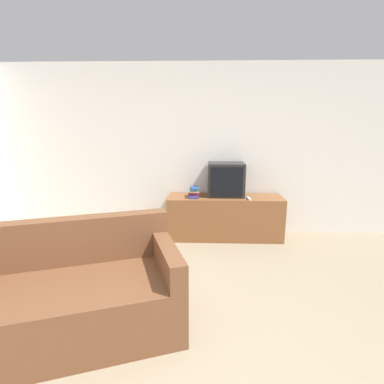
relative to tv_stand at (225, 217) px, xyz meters
name	(u,v)px	position (x,y,z in m)	size (l,w,h in m)	color
wall_back	(200,151)	(-0.38, 0.30, 0.98)	(9.00, 0.06, 2.60)	white
tv_stand	(225,217)	(0.00, 0.00, 0.00)	(1.71, 0.50, 0.65)	brown
television	(226,179)	(0.01, 0.06, 0.57)	(0.54, 0.38, 0.50)	black
couch	(52,301)	(-1.57, -2.23, -0.01)	(2.22, 1.50, 0.90)	brown
book_stack	(194,192)	(-0.46, -0.06, 0.40)	(0.17, 0.23, 0.16)	#23478E
remote_on_stand	(249,199)	(0.33, -0.16, 0.34)	(0.05, 0.16, 0.02)	#B7B7B7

